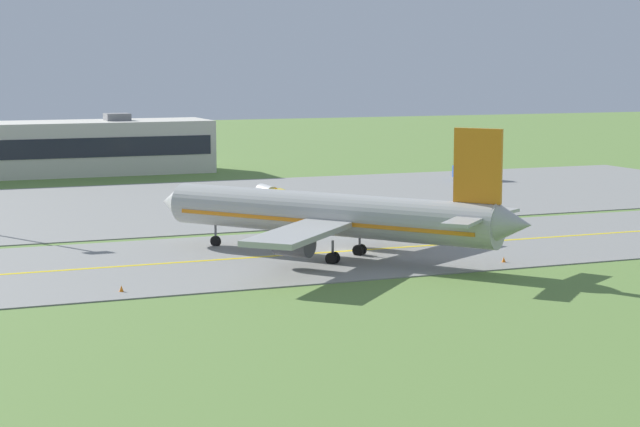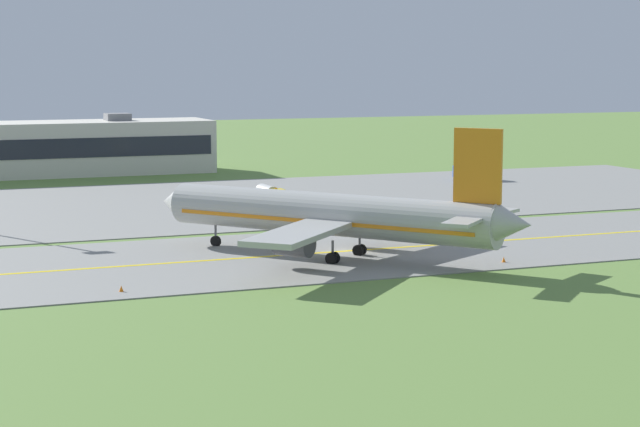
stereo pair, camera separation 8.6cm
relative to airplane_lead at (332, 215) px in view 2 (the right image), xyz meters
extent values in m
plane|color=olive|center=(2.76, 2.80, -4.13)|extent=(500.00, 500.00, 0.00)
cube|color=gray|center=(2.76, 2.80, -4.08)|extent=(240.00, 28.00, 0.10)
cube|color=gray|center=(12.76, 44.80, -4.08)|extent=(140.00, 52.00, 0.10)
cube|color=yellow|center=(2.76, 2.80, -4.03)|extent=(220.00, 0.60, 0.01)
cylinder|color=#ADADA8|center=(-0.30, 0.39, 0.07)|extent=(24.01, 29.31, 4.00)
cone|color=#ADADA8|center=(-11.46, 14.76, 0.07)|extent=(4.60, 4.38, 3.80)
cone|color=#ADADA8|center=(10.98, -14.15, 0.47)|extent=(4.65, 4.61, 3.40)
cube|color=orange|center=(-0.30, 0.39, -0.43)|extent=(22.40, 27.21, 0.36)
cube|color=#1E232D|center=(-10.11, 13.03, 0.77)|extent=(3.79, 3.51, 0.70)
cube|color=#ADADA8|center=(-5.67, -6.56, -0.43)|extent=(13.90, 14.10, 0.50)
cylinder|color=#47474C|center=(-5.31, -3.76, -1.83)|extent=(3.90, 4.10, 2.30)
cylinder|color=black|center=(-6.29, -2.49, -1.83)|extent=(1.81, 1.49, 2.10)
cube|color=#ADADA8|center=(7.76, 3.86, -0.43)|extent=(15.40, 11.62, 0.50)
cylinder|color=#47474C|center=(4.96, 4.21, -1.83)|extent=(3.90, 4.10, 2.30)
cylinder|color=black|center=(3.98, 5.48, -1.83)|extent=(1.81, 1.49, 2.10)
cube|color=orange|center=(8.90, -11.46, 5.32)|extent=(3.01, 3.72, 6.50)
cube|color=#ADADA8|center=(6.49, -13.58, 0.87)|extent=(5.99, 5.89, 0.30)
cube|color=#ADADA8|center=(11.55, -9.66, 0.87)|extent=(6.36, 5.20, 0.30)
cylinder|color=slate|center=(-8.27, 10.66, -2.76)|extent=(0.24, 0.24, 1.65)
cylinder|color=black|center=(-8.27, 10.66, -3.58)|extent=(0.95, 1.08, 1.10)
cylinder|color=slate|center=(-1.13, -2.79, -2.76)|extent=(0.24, 0.24, 1.65)
cylinder|color=black|center=(-1.34, -2.96, -3.58)|extent=(0.95, 1.08, 1.10)
cylinder|color=black|center=(-0.91, -2.62, -3.58)|extent=(0.95, 1.08, 1.10)
cylinder|color=slate|center=(2.98, 0.40, -2.76)|extent=(0.24, 0.24, 1.65)
cylinder|color=black|center=(2.76, 0.23, -3.58)|extent=(0.95, 1.08, 1.10)
cylinder|color=black|center=(3.20, 0.57, -3.58)|extent=(0.95, 1.08, 1.10)
cube|color=#264CA5|center=(45.16, 56.80, -2.63)|extent=(2.04, 2.21, 1.80)
cube|color=#1E232D|center=(44.40, 56.90, -2.32)|extent=(0.35, 1.84, 0.81)
cube|color=#264CA5|center=(48.13, 56.42, -2.53)|extent=(4.43, 2.62, 2.00)
cylinder|color=orange|center=(45.16, 56.80, -1.63)|extent=(0.20, 0.20, 0.18)
cylinder|color=black|center=(45.03, 55.81, -3.68)|extent=(0.93, 0.41, 0.90)
cylinder|color=black|center=(45.29, 57.80, -3.68)|extent=(0.93, 0.41, 0.90)
cylinder|color=black|center=(48.83, 55.27, -3.68)|extent=(0.93, 0.41, 0.90)
cylinder|color=black|center=(49.10, 57.36, -3.68)|extent=(0.93, 0.41, 0.90)
cube|color=yellow|center=(7.46, 36.82, -2.63)|extent=(2.05, 1.86, 1.80)
cube|color=#1E232D|center=(7.49, 36.06, -2.32)|extent=(1.84, 0.17, 0.81)
cylinder|color=silver|center=(7.38, 39.82, -2.38)|extent=(1.92, 4.25, 1.80)
cube|color=#383838|center=(7.38, 39.82, -3.41)|extent=(2.22, 4.26, 0.24)
cylinder|color=orange|center=(7.46, 36.82, -1.63)|extent=(0.20, 0.20, 0.18)
cylinder|color=black|center=(8.46, 36.85, -3.68)|extent=(0.33, 0.91, 0.90)
cylinder|color=black|center=(6.46, 36.79, -3.68)|extent=(0.33, 0.91, 0.90)
cylinder|color=black|center=(8.40, 40.69, -3.68)|extent=(0.33, 0.91, 0.90)
cylinder|color=black|center=(6.30, 40.63, -3.68)|extent=(0.33, 0.91, 0.90)
cube|color=beige|center=(-11.72, 90.35, 0.25)|extent=(50.82, 13.17, 8.76)
cube|color=#1E232D|center=(-11.72, 83.72, 0.69)|extent=(48.78, 0.10, 3.15)
cube|color=slate|center=(-1.56, 90.35, 5.23)|extent=(4.00, 4.00, 1.20)
cone|color=orange|center=(-21.79, -8.31, -3.83)|extent=(0.44, 0.44, 0.60)
cone|color=orange|center=(21.25, 14.70, -3.83)|extent=(0.44, 0.44, 0.60)
cone|color=orange|center=(13.70, -8.20, -3.83)|extent=(0.44, 0.44, 0.60)
camera|label=1|loc=(-39.68, -95.53, 14.14)|focal=62.50mm
camera|label=2|loc=(-39.60, -95.56, 14.14)|focal=62.50mm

